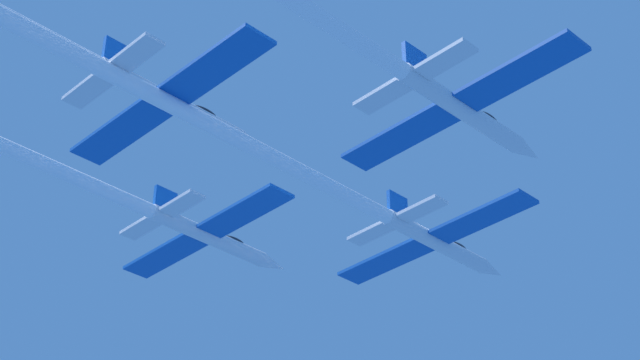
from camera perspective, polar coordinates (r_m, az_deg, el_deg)
name	(u,v)px	position (r m, az deg, el deg)	size (l,w,h in m)	color
jet_lead	(264,152)	(75.34, -3.03, 1.49)	(19.09, 64.11, 3.16)	silver
jet_left_wing	(16,151)	(80.34, -15.93, 1.48)	(19.09, 62.48, 3.16)	silver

